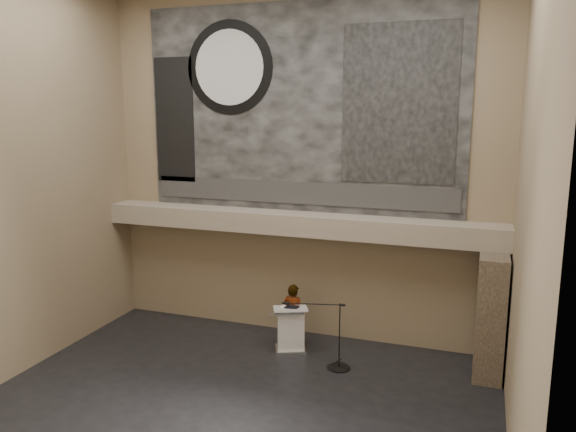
% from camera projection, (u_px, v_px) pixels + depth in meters
% --- Properties ---
extents(floor, '(10.00, 10.00, 0.00)m').
position_uv_depth(floor, '(234.00, 406.00, 10.93)').
color(floor, black).
rests_on(floor, ground).
extents(wall_back, '(10.00, 0.02, 8.50)m').
position_uv_depth(wall_back, '(299.00, 168.00, 13.83)').
color(wall_back, '#847253').
rests_on(wall_back, floor).
extents(wall_front, '(10.00, 0.02, 8.50)m').
position_uv_depth(wall_front, '(80.00, 238.00, 6.42)').
color(wall_front, '#847253').
rests_on(wall_front, floor).
extents(wall_left, '(0.02, 8.00, 8.50)m').
position_uv_depth(wall_left, '(13.00, 179.00, 11.75)').
color(wall_left, '#847253').
rests_on(wall_left, floor).
extents(wall_right, '(0.02, 8.00, 8.50)m').
position_uv_depth(wall_right, '(529.00, 207.00, 8.50)').
color(wall_right, '#847253').
rests_on(wall_right, floor).
extents(soffit, '(10.00, 0.80, 0.50)m').
position_uv_depth(soffit, '(293.00, 223.00, 13.71)').
color(soffit, gray).
rests_on(soffit, wall_back).
extents(sprinkler_left, '(0.04, 0.04, 0.06)m').
position_uv_depth(sprinkler_left, '(233.00, 230.00, 14.24)').
color(sprinkler_left, '#B2893D').
rests_on(sprinkler_left, soffit).
extents(sprinkler_right, '(0.04, 0.04, 0.06)m').
position_uv_depth(sprinkler_right, '(370.00, 241.00, 13.10)').
color(sprinkler_right, '#B2893D').
rests_on(sprinkler_right, soffit).
extents(banner, '(8.00, 0.05, 5.00)m').
position_uv_depth(banner, '(299.00, 109.00, 13.53)').
color(banner, black).
rests_on(banner, wall_back).
extents(banner_text_strip, '(7.76, 0.02, 0.55)m').
position_uv_depth(banner_text_strip, '(298.00, 193.00, 13.88)').
color(banner_text_strip, '#2B2B2B').
rests_on(banner_text_strip, banner).
extents(banner_clock_rim, '(2.30, 0.02, 2.30)m').
position_uv_depth(banner_clock_rim, '(229.00, 68.00, 13.89)').
color(banner_clock_rim, black).
rests_on(banner_clock_rim, banner).
extents(banner_clock_face, '(1.84, 0.02, 1.84)m').
position_uv_depth(banner_clock_face, '(229.00, 68.00, 13.87)').
color(banner_clock_face, silver).
rests_on(banner_clock_face, banner).
extents(banner_building_print, '(2.60, 0.02, 3.60)m').
position_uv_depth(banner_building_print, '(399.00, 104.00, 12.69)').
color(banner_building_print, black).
rests_on(banner_building_print, banner).
extents(banner_brick_print, '(1.10, 0.02, 3.20)m').
position_uv_depth(banner_brick_print, '(175.00, 120.00, 14.66)').
color(banner_brick_print, black).
rests_on(banner_brick_print, banner).
extents(stone_pier, '(0.60, 1.40, 2.70)m').
position_uv_depth(stone_pier, '(491.00, 314.00, 12.08)').
color(stone_pier, '#433629').
rests_on(stone_pier, floor).
extents(lectern, '(0.95, 0.83, 1.14)m').
position_uv_depth(lectern, '(291.00, 329.00, 13.32)').
color(lectern, silver).
rests_on(lectern, floor).
extents(binder, '(0.31, 0.25, 0.04)m').
position_uv_depth(binder, '(292.00, 307.00, 13.16)').
color(binder, black).
rests_on(binder, lectern).
extents(papers, '(0.20, 0.28, 0.00)m').
position_uv_depth(papers, '(285.00, 307.00, 13.22)').
color(papers, white).
rests_on(papers, lectern).
extents(speaker_person, '(0.60, 0.44, 1.54)m').
position_uv_depth(speaker_person, '(293.00, 314.00, 13.67)').
color(speaker_person, silver).
rests_on(speaker_person, floor).
extents(mic_stand, '(1.50, 0.58, 1.52)m').
position_uv_depth(mic_stand, '(337.00, 358.00, 12.50)').
color(mic_stand, black).
rests_on(mic_stand, floor).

